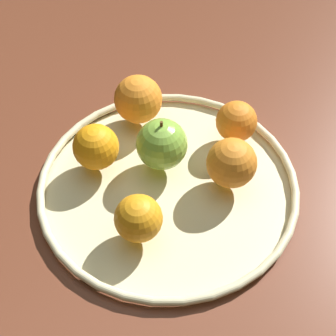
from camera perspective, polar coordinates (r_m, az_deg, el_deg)
The scene contains 8 objects.
ground_plane at distance 78.22cm, azimuth 0.00°, elevation -3.18°, with size 160.67×160.67×4.00cm, color brown.
fruit_bowl at distance 75.89cm, azimuth 0.00°, elevation -1.87°, with size 38.98×38.98×1.80cm.
apple at distance 74.74cm, azimuth -0.71°, elevation 2.69°, with size 7.71×7.71×8.51cm.
orange_back_left at distance 75.65cm, azimuth -8.10°, elevation 2.36°, with size 6.92×6.92×6.92cm, color orange.
orange_front_left at distance 67.43cm, azimuth -3.35°, elevation -5.67°, with size 6.55×6.55×6.55cm, color orange.
orange_front_right at distance 81.68cm, azimuth -3.38°, elevation 7.73°, with size 7.77×7.77×7.77cm, color orange.
orange_center at distance 73.14cm, azimuth 7.16°, elevation 0.56°, with size 7.35×7.35×7.35cm, color orange.
orange_back_right at distance 79.57cm, azimuth 7.70°, elevation 5.21°, with size 6.46×6.46×6.46cm, color orange.
Camera 1 is at (35.92, 29.44, 60.93)cm, focal length 54.22 mm.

